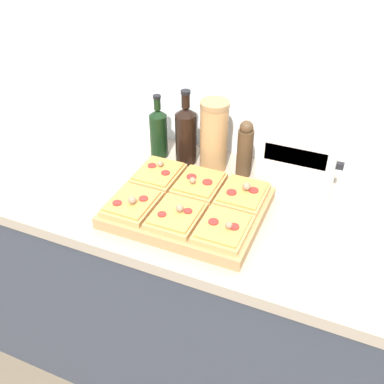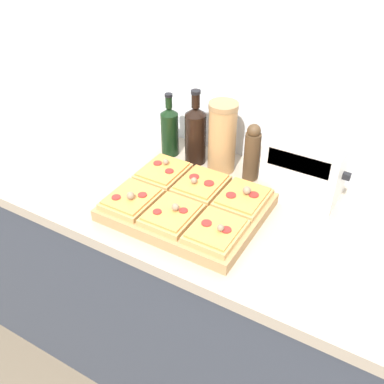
% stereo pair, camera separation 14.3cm
% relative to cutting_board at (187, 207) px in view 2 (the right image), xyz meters
% --- Properties ---
extents(wall_back, '(6.00, 0.06, 2.50)m').
position_rel_cutting_board_xyz_m(wall_back, '(-0.06, 0.43, 0.32)').
color(wall_back, silver).
rests_on(wall_back, ground_plane).
extents(kitchen_counter, '(2.63, 0.67, 0.91)m').
position_rel_cutting_board_xyz_m(kitchen_counter, '(-0.06, 0.08, -0.47)').
color(kitchen_counter, '#333842').
rests_on(kitchen_counter, ground_plane).
extents(cutting_board, '(0.47, 0.38, 0.04)m').
position_rel_cutting_board_xyz_m(cutting_board, '(0.00, 0.00, 0.00)').
color(cutting_board, '#A37A4C').
rests_on(cutting_board, kitchen_counter).
extents(pizza_slice_back_left, '(0.14, 0.17, 0.05)m').
position_rel_cutting_board_xyz_m(pizza_slice_back_left, '(-0.15, 0.09, 0.03)').
color(pizza_slice_back_left, tan).
rests_on(pizza_slice_back_left, cutting_board).
extents(pizza_slice_back_center, '(0.14, 0.17, 0.05)m').
position_rel_cutting_board_xyz_m(pizza_slice_back_center, '(-0.00, 0.09, 0.03)').
color(pizza_slice_back_center, tan).
rests_on(pizza_slice_back_center, cutting_board).
extents(pizza_slice_back_right, '(0.14, 0.17, 0.05)m').
position_rel_cutting_board_xyz_m(pizza_slice_back_right, '(0.15, 0.09, 0.03)').
color(pizza_slice_back_right, tan).
rests_on(pizza_slice_back_right, cutting_board).
extents(pizza_slice_front_left, '(0.14, 0.17, 0.05)m').
position_rel_cutting_board_xyz_m(pizza_slice_front_left, '(-0.15, -0.09, 0.03)').
color(pizza_slice_front_left, tan).
rests_on(pizza_slice_front_left, cutting_board).
extents(pizza_slice_front_center, '(0.14, 0.17, 0.05)m').
position_rel_cutting_board_xyz_m(pizza_slice_front_center, '(0.00, -0.09, 0.03)').
color(pizza_slice_front_center, tan).
rests_on(pizza_slice_front_center, cutting_board).
extents(pizza_slice_front_right, '(0.14, 0.17, 0.05)m').
position_rel_cutting_board_xyz_m(pizza_slice_front_right, '(0.15, -0.09, 0.03)').
color(pizza_slice_front_right, tan).
rests_on(pizza_slice_front_right, cutting_board).
extents(olive_oil_bottle, '(0.07, 0.07, 0.25)m').
position_rel_cutting_board_xyz_m(olive_oil_bottle, '(-0.24, 0.28, 0.08)').
color(olive_oil_bottle, black).
rests_on(olive_oil_bottle, kitchen_counter).
extents(wine_bottle, '(0.08, 0.08, 0.28)m').
position_rel_cutting_board_xyz_m(wine_bottle, '(-0.13, 0.28, 0.10)').
color(wine_bottle, black).
rests_on(wine_bottle, kitchen_counter).
extents(grain_jar_tall, '(0.10, 0.10, 0.26)m').
position_rel_cutting_board_xyz_m(grain_jar_tall, '(-0.02, 0.28, 0.11)').
color(grain_jar_tall, '#AD7F4C').
rests_on(grain_jar_tall, kitchen_counter).
extents(pepper_mill, '(0.05, 0.05, 0.21)m').
position_rel_cutting_board_xyz_m(pepper_mill, '(0.09, 0.28, 0.08)').
color(pepper_mill, '#47331E').
rests_on(pepper_mill, kitchen_counter).
extents(toaster_oven, '(0.27, 0.18, 0.21)m').
position_rel_cutting_board_xyz_m(toaster_oven, '(0.28, 0.28, 0.09)').
color(toaster_oven, beige).
rests_on(toaster_oven, kitchen_counter).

